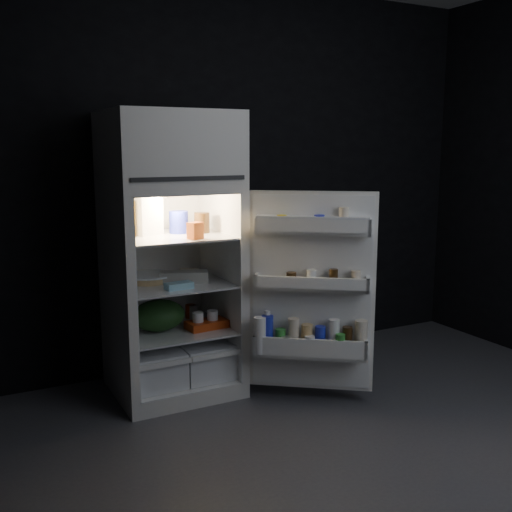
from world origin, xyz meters
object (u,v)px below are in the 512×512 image
refrigerator (169,245)px  egg_carton (184,277)px  fridge_door (311,296)px  yogurt_tray (207,324)px  milk_jug (146,215)px

refrigerator → egg_carton: bearing=-54.8°
fridge_door → egg_carton: bearing=140.4°
egg_carton → yogurt_tray: 0.34m
milk_jug → egg_carton: milk_jug is taller
refrigerator → milk_jug: 0.24m
fridge_door → yogurt_tray: 0.71m
fridge_door → refrigerator: bearing=138.6°
fridge_door → egg_carton: size_ratio=4.06×
yogurt_tray → egg_carton: bearing=148.1°
fridge_door → milk_jug: 1.14m
milk_jug → yogurt_tray: milk_jug is taller
refrigerator → yogurt_tray: refrigerator is taller
refrigerator → fridge_door: (0.68, -0.60, -0.28)m
refrigerator → yogurt_tray: (0.19, -0.15, -0.50)m
fridge_door → yogurt_tray: bearing=137.7°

